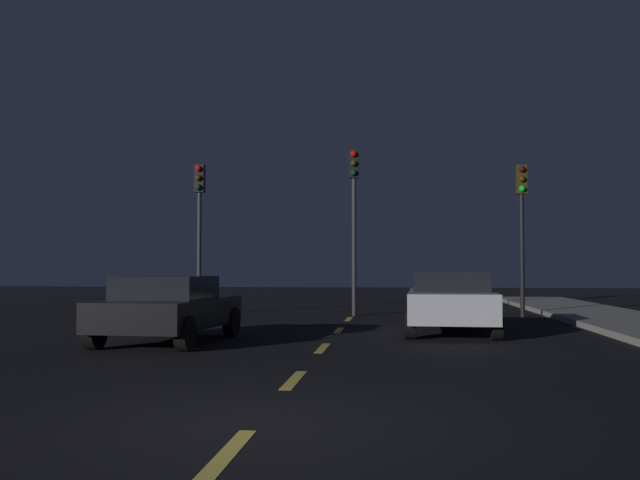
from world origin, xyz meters
The scene contains 11 objects.
ground_plane centered at (0.00, 7.00, 0.00)m, with size 80.00×80.00×0.00m, color black.
lane_stripe_nearest centered at (0.00, -1.20, 0.00)m, with size 0.16×1.60×0.01m, color #EACC4C.
lane_stripe_second centered at (0.00, 2.60, 0.00)m, with size 0.16×1.60×0.01m, color #EACC4C.
lane_stripe_third centered at (0.00, 6.40, 0.00)m, with size 0.16×1.60×0.01m, color #EACC4C.
lane_stripe_fourth centered at (0.00, 10.20, 0.00)m, with size 0.16×1.60×0.01m, color #EACC4C.
lane_stripe_fifth centered at (0.00, 14.00, 0.00)m, with size 0.16×1.60×0.01m, color #EACC4C.
traffic_signal_left centered at (-4.92, 15.36, 3.40)m, with size 0.32×0.38×4.84m.
traffic_signal_center centered at (0.08, 15.36, 3.65)m, with size 0.32×0.38×5.24m.
traffic_signal_right centered at (5.24, 15.36, 3.29)m, with size 0.32×0.38×4.67m.
car_stopped_ahead centered at (2.64, 9.86, 0.74)m, with size 2.15×4.55×1.42m.
car_adjacent_lane centered at (-3.20, 7.02, 0.70)m, with size 2.22×4.05×1.35m.
Camera 1 is at (1.37, -6.98, 1.52)m, focal length 39.96 mm.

